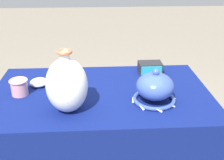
{
  "coord_description": "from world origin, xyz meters",
  "views": [
    {
      "loc": [
        -0.02,
        -1.46,
        1.54
      ],
      "look_at": [
        0.06,
        -0.12,
        0.92
      ],
      "focal_mm": 45.0,
      "sensor_mm": 36.0,
      "label": 1
    }
  ],
  "objects_px": {
    "bowl_shallow_ivory": "(39,82)",
    "mosaic_tile_box": "(150,68)",
    "vase_tall_bulbous": "(67,85)",
    "vase_dome_bell": "(155,88)",
    "cup_wide_rose": "(19,87)"
  },
  "relations": [
    {
      "from": "cup_wide_rose",
      "to": "bowl_shallow_ivory",
      "type": "bearing_deg",
      "value": 50.73
    },
    {
      "from": "bowl_shallow_ivory",
      "to": "mosaic_tile_box",
      "type": "bearing_deg",
      "value": 12.76
    },
    {
      "from": "vase_dome_bell",
      "to": "bowl_shallow_ivory",
      "type": "distance_m",
      "value": 0.7
    },
    {
      "from": "vase_tall_bulbous",
      "to": "bowl_shallow_ivory",
      "type": "relative_size",
      "value": 2.94
    },
    {
      "from": "cup_wide_rose",
      "to": "vase_dome_bell",
      "type": "bearing_deg",
      "value": -9.14
    },
    {
      "from": "cup_wide_rose",
      "to": "bowl_shallow_ivory",
      "type": "relative_size",
      "value": 0.94
    },
    {
      "from": "vase_dome_bell",
      "to": "mosaic_tile_box",
      "type": "xyz_separation_m",
      "value": [
        0.05,
        0.39,
        -0.04
      ]
    },
    {
      "from": "vase_tall_bulbous",
      "to": "mosaic_tile_box",
      "type": "height_order",
      "value": "vase_tall_bulbous"
    },
    {
      "from": "bowl_shallow_ivory",
      "to": "vase_dome_bell",
      "type": "bearing_deg",
      "value": -19.21
    },
    {
      "from": "vase_dome_bell",
      "to": "bowl_shallow_ivory",
      "type": "xyz_separation_m",
      "value": [
        -0.66,
        0.23,
        -0.05
      ]
    },
    {
      "from": "vase_tall_bulbous",
      "to": "vase_dome_bell",
      "type": "xyz_separation_m",
      "value": [
        0.46,
        0.07,
        -0.07
      ]
    },
    {
      "from": "vase_tall_bulbous",
      "to": "cup_wide_rose",
      "type": "xyz_separation_m",
      "value": [
        -0.29,
        0.19,
        -0.09
      ]
    },
    {
      "from": "vase_tall_bulbous",
      "to": "cup_wide_rose",
      "type": "bearing_deg",
      "value": 146.87
    },
    {
      "from": "vase_tall_bulbous",
      "to": "bowl_shallow_ivory",
      "type": "bearing_deg",
      "value": 123.91
    },
    {
      "from": "vase_tall_bulbous",
      "to": "cup_wide_rose",
      "type": "height_order",
      "value": "vase_tall_bulbous"
    }
  ]
}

